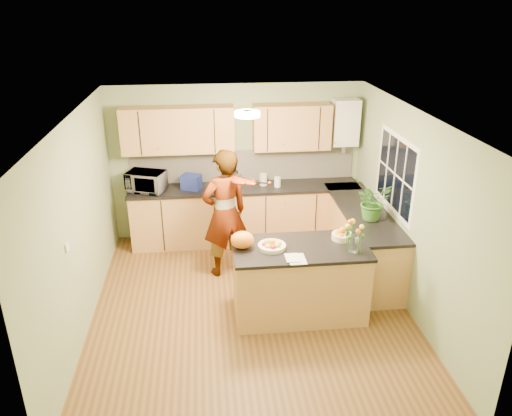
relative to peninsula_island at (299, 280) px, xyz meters
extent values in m
plane|color=brown|center=(-0.59, 0.17, -0.47)|extent=(4.50, 4.50, 0.00)
cube|color=white|center=(-0.59, 0.17, 2.03)|extent=(4.00, 4.50, 0.02)
cube|color=gray|center=(-0.59, 2.42, 0.78)|extent=(4.00, 0.02, 2.50)
cube|color=gray|center=(-0.59, -2.08, 0.78)|extent=(4.00, 0.02, 2.50)
cube|color=gray|center=(-2.59, 0.17, 0.78)|extent=(0.02, 4.50, 2.50)
cube|color=gray|center=(1.41, 0.17, 0.78)|extent=(0.02, 4.50, 2.50)
cube|color=#B58C48|center=(-0.49, 2.12, -0.02)|extent=(3.60, 0.60, 0.90)
cube|color=black|center=(-0.49, 2.11, 0.45)|extent=(3.64, 0.62, 0.04)
cube|color=#B58C48|center=(1.11, 1.02, -0.02)|extent=(0.60, 2.20, 0.90)
cube|color=black|center=(1.10, 1.02, 0.45)|extent=(0.62, 2.24, 0.04)
cube|color=beige|center=(-0.49, 2.41, 0.73)|extent=(3.60, 0.02, 0.52)
cube|color=#B58C48|center=(-1.49, 2.25, 1.38)|extent=(1.70, 0.34, 0.70)
cube|color=#B58C48|center=(0.26, 2.25, 1.38)|extent=(1.20, 0.34, 0.70)
cube|color=white|center=(1.11, 2.26, 1.43)|extent=(0.40, 0.30, 0.72)
cylinder|color=#BCBCC1|center=(1.11, 2.26, 1.03)|extent=(0.06, 0.06, 0.20)
cube|color=white|center=(1.40, 0.77, 1.08)|extent=(0.01, 1.30, 1.05)
cube|color=black|center=(1.40, 0.77, 1.08)|extent=(0.01, 1.18, 0.92)
cube|color=white|center=(-2.58, -0.43, 0.83)|extent=(0.02, 0.09, 0.09)
cylinder|color=#FFEABF|center=(-0.59, 0.47, 1.99)|extent=(0.30, 0.30, 0.06)
cylinder|color=white|center=(-0.59, 0.47, 2.02)|extent=(0.10, 0.10, 0.02)
cube|color=#B58C48|center=(0.00, 0.00, -0.02)|extent=(1.60, 0.80, 0.90)
cube|color=black|center=(0.00, 0.00, 0.45)|extent=(1.64, 0.84, 0.04)
cylinder|color=beige|center=(-0.35, 0.00, 0.49)|extent=(0.33, 0.33, 0.05)
cylinder|color=beige|center=(0.55, 0.15, 0.51)|extent=(0.26, 0.26, 0.07)
cylinder|color=silver|center=(0.60, -0.18, 0.57)|extent=(0.11, 0.11, 0.21)
ellipsoid|color=orange|center=(-0.70, 0.05, 0.57)|extent=(0.32, 0.29, 0.21)
cube|color=silver|center=(-0.10, -0.30, 0.47)|extent=(0.19, 0.26, 0.01)
imported|color=tan|center=(-0.86, 1.12, 0.46)|extent=(0.80, 0.67, 1.86)
imported|color=white|center=(-2.01, 2.09, 0.62)|extent=(0.66, 0.55, 0.31)
cube|color=navy|center=(-1.33, 2.11, 0.58)|extent=(0.34, 0.30, 0.23)
cylinder|color=#BCBCC1|center=(-0.63, 2.14, 0.58)|extent=(0.17, 0.17, 0.23)
sphere|color=black|center=(-0.63, 2.14, 0.74)|extent=(0.08, 0.08, 0.08)
cylinder|color=beige|center=(-0.19, 2.16, 0.56)|extent=(0.16, 0.16, 0.19)
cylinder|color=white|center=(0.02, 2.06, 0.55)|extent=(0.11, 0.11, 0.16)
imported|color=#336C24|center=(1.11, 0.70, 0.73)|extent=(0.56, 0.52, 0.51)
camera|label=1|loc=(-1.11, -5.25, 3.25)|focal=35.00mm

